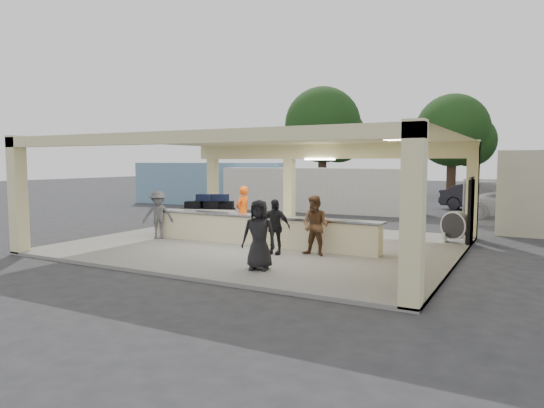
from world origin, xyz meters
The scene contains 16 objects.
ground centered at (0.00, 0.00, 0.00)m, with size 120.00×120.00×0.00m, color #262629.
pavilion centered at (0.21, 0.66, 1.35)m, with size 12.01×10.00×3.55m.
baggage_counter centered at (0.00, -0.50, 0.59)m, with size 8.20×0.58×0.98m.
luggage_cart centered at (-3.13, 1.15, 0.88)m, with size 2.80×2.16×1.44m.
drum_fan centered at (5.50, 3.07, 0.66)m, with size 0.99×0.69×1.05m.
baggage_handler centered at (-1.45, 0.89, 1.00)m, with size 0.66×0.36×1.80m, color #FF5B0D.
passenger_a centered at (2.31, -1.23, 0.96)m, with size 0.84×0.37×1.72m, color brown.
passenger_b centered at (1.17, -1.58, 0.90)m, with size 0.94×0.34×1.60m, color black.
passenger_c centered at (-3.75, -1.00, 0.93)m, with size 1.08×0.38×1.67m, color #4D4C52.
passenger_d centered at (1.79, -3.55, 0.97)m, with size 0.85×0.35×1.75m, color black.
car_white_a centered at (7.09, 12.63, 0.68)m, with size 2.24×4.73×1.35m, color silver.
car_dark centered at (5.34, 15.65, 0.79)m, with size 1.67×4.74×1.58m, color black.
container_white centered at (-2.90, 11.28, 1.21)m, with size 11.21×2.24×2.43m, color silver.
container_blue centered at (-10.90, 12.21, 1.36)m, with size 10.43×2.50×2.71m, color #6C90AD.
tree_left centered at (-7.68, 24.16, 5.59)m, with size 6.60×6.30×9.00m.
tree_mid centered at (2.32, 26.16, 4.96)m, with size 6.00×5.60×8.00m.
Camera 1 is at (7.75, -13.84, 2.78)m, focal length 32.00 mm.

